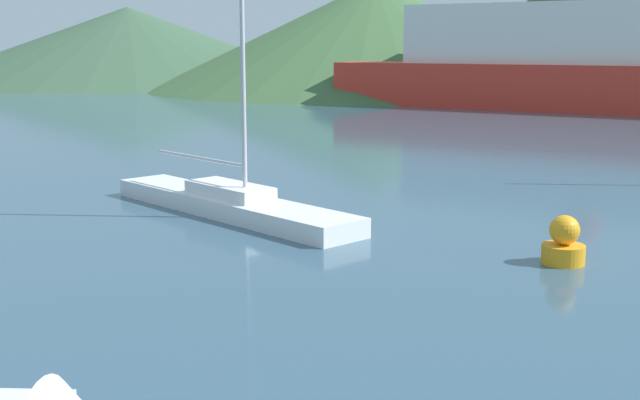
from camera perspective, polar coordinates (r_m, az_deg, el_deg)
The scene contains 6 objects.
sailboat_inner at distance 21.64m, azimuth -6.41°, elevation -0.09°, with size 8.63×5.50×7.91m.
ferry_distant at distance 60.30m, azimuth 18.93°, elevation 9.20°, with size 38.06×16.85×8.95m.
buoy_marker at distance 17.42m, azimuth 16.94°, elevation -2.99°, with size 0.89×0.89×1.03m.
hill_west at distance 102.08m, azimuth -13.45°, elevation 10.69°, with size 50.02×50.02×9.00m.
hill_central at distance 82.58m, azimuth 3.96°, elevation 11.59°, with size 45.89×45.89×10.81m.
hill_east at distance 79.78m, azimuth 18.58°, elevation 12.41°, with size 27.19×27.19×14.49m.
Camera 1 is at (4.68, -2.01, 4.49)m, focal length 45.00 mm.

